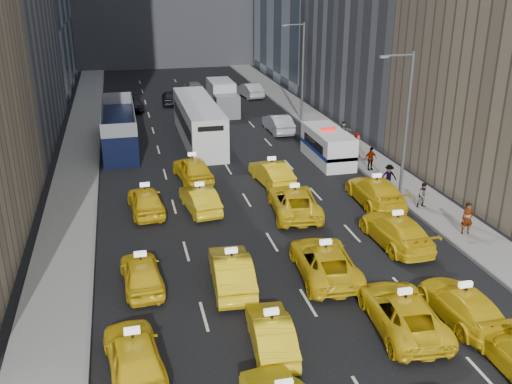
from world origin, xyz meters
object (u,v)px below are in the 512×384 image
(double_decker, at_px, (119,127))
(box_truck, at_px, (223,98))
(nypd_van, at_px, (328,146))
(city_bus, at_px, (198,122))
(pedestrian_0, at_px, (467,218))

(double_decker, relative_size, box_truck, 1.64)
(nypd_van, height_order, double_decker, double_decker)
(double_decker, height_order, city_bus, city_bus)
(double_decker, xyz_separation_m, pedestrian_0, (17.63, -21.25, -0.59))
(double_decker, bearing_deg, nypd_van, -27.95)
(nypd_van, relative_size, city_bus, 0.46)
(nypd_van, xyz_separation_m, double_decker, (-14.88, 7.44, 0.46))
(nypd_van, distance_m, pedestrian_0, 14.09)
(double_decker, height_order, box_truck, double_decker)
(double_decker, bearing_deg, box_truck, 42.73)
(nypd_van, height_order, box_truck, box_truck)
(box_truck, height_order, pedestrian_0, box_truck)
(city_bus, bearing_deg, box_truck, 62.48)
(nypd_van, height_order, pedestrian_0, nypd_van)
(nypd_van, relative_size, pedestrian_0, 3.46)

